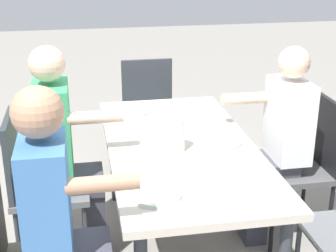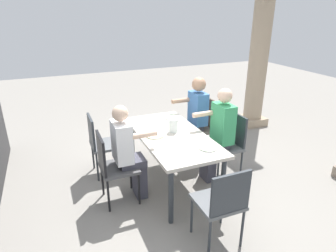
{
  "view_description": "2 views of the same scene",
  "coord_description": "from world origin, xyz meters",
  "px_view_note": "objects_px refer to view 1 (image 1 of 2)",
  "views": [
    {
      "loc": [
        -2.61,
        0.55,
        1.89
      ],
      "look_at": [
        0.11,
        0.05,
        0.82
      ],
      "focal_mm": 54.11,
      "sensor_mm": 36.0,
      "label": 1
    },
    {
      "loc": [
        3.27,
        -1.41,
        2.3
      ],
      "look_at": [
        -0.12,
        -0.0,
        0.82
      ],
      "focal_mm": 31.35,
      "sensor_mm": 36.0,
      "label": 2
    }
  ],
  "objects_px": {
    "plate_0": "(156,195)",
    "plate_1": "(221,142)",
    "dining_table": "(181,157)",
    "water_pitcher": "(174,137)",
    "diner_guest_third": "(277,141)",
    "diner_woman_green": "(62,218)",
    "chair_head_east": "(149,108)",
    "diner_man_white": "(66,152)",
    "chair_mid_south": "(306,159)",
    "chair_mid_north": "(35,180)",
    "plate_2": "(130,113)"
  },
  "relations": [
    {
      "from": "chair_mid_south",
      "to": "water_pitcher",
      "type": "height_order",
      "value": "chair_mid_south"
    },
    {
      "from": "dining_table",
      "to": "chair_mid_south",
      "type": "distance_m",
      "value": 0.86
    },
    {
      "from": "plate_2",
      "to": "chair_mid_north",
      "type": "bearing_deg",
      "value": 126.31
    },
    {
      "from": "plate_0",
      "to": "plate_1",
      "type": "distance_m",
      "value": 0.72
    },
    {
      "from": "chair_mid_north",
      "to": "plate_1",
      "type": "relative_size",
      "value": 3.91
    },
    {
      "from": "diner_guest_third",
      "to": "diner_woman_green",
      "type": "bearing_deg",
      "value": 120.01
    },
    {
      "from": "chair_head_east",
      "to": "plate_2",
      "type": "height_order",
      "value": "chair_head_east"
    },
    {
      "from": "plate_2",
      "to": "chair_mid_south",
      "type": "bearing_deg",
      "value": -112.73
    },
    {
      "from": "diner_man_white",
      "to": "plate_0",
      "type": "bearing_deg",
      "value": -148.62
    },
    {
      "from": "diner_man_white",
      "to": "diner_guest_third",
      "type": "xyz_separation_m",
      "value": [
        0.01,
        -1.28,
        -0.03
      ]
    },
    {
      "from": "dining_table",
      "to": "chair_head_east",
      "type": "height_order",
      "value": "chair_head_east"
    },
    {
      "from": "dining_table",
      "to": "plate_2",
      "type": "xyz_separation_m",
      "value": [
        0.56,
        0.23,
        0.08
      ]
    },
    {
      "from": "chair_head_east",
      "to": "plate_1",
      "type": "bearing_deg",
      "value": -170.02
    },
    {
      "from": "chair_head_east",
      "to": "diner_man_white",
      "type": "relative_size",
      "value": 0.69
    },
    {
      "from": "diner_man_white",
      "to": "plate_0",
      "type": "distance_m",
      "value": 0.8
    },
    {
      "from": "diner_guest_third",
      "to": "water_pitcher",
      "type": "bearing_deg",
      "value": 105.35
    },
    {
      "from": "chair_head_east",
      "to": "water_pitcher",
      "type": "xyz_separation_m",
      "value": [
        -1.34,
        0.06,
        0.29
      ]
    },
    {
      "from": "plate_2",
      "to": "water_pitcher",
      "type": "xyz_separation_m",
      "value": [
        -0.63,
        -0.17,
        0.07
      ]
    },
    {
      "from": "plate_1",
      "to": "plate_2",
      "type": "xyz_separation_m",
      "value": [
        0.59,
        0.46,
        0.0
      ]
    },
    {
      "from": "diner_woman_green",
      "to": "plate_2",
      "type": "bearing_deg",
      "value": -19.98
    },
    {
      "from": "dining_table",
      "to": "plate_1",
      "type": "relative_size",
      "value": 7.1
    },
    {
      "from": "chair_mid_south",
      "to": "chair_head_east",
      "type": "relative_size",
      "value": 1.02
    },
    {
      "from": "dining_table",
      "to": "chair_mid_south",
      "type": "relative_size",
      "value": 1.83
    },
    {
      "from": "dining_table",
      "to": "chair_mid_south",
      "type": "xyz_separation_m",
      "value": [
        0.11,
        -0.84,
        -0.14
      ]
    },
    {
      "from": "dining_table",
      "to": "chair_mid_north",
      "type": "distance_m",
      "value": 0.85
    },
    {
      "from": "diner_woman_green",
      "to": "water_pitcher",
      "type": "bearing_deg",
      "value": -47.37
    },
    {
      "from": "water_pitcher",
      "to": "dining_table",
      "type": "bearing_deg",
      "value": -37.07
    },
    {
      "from": "dining_table",
      "to": "plate_1",
      "type": "height_order",
      "value": "plate_1"
    },
    {
      "from": "plate_0",
      "to": "plate_2",
      "type": "xyz_separation_m",
      "value": [
        1.13,
        -0.01,
        0.0
      ]
    },
    {
      "from": "chair_head_east",
      "to": "diner_woman_green",
      "type": "xyz_separation_m",
      "value": [
        -1.9,
        0.66,
        0.18
      ]
    },
    {
      "from": "plate_1",
      "to": "plate_2",
      "type": "bearing_deg",
      "value": 37.89
    },
    {
      "from": "diner_guest_third",
      "to": "plate_2",
      "type": "distance_m",
      "value": 0.97
    },
    {
      "from": "plate_2",
      "to": "water_pitcher",
      "type": "relative_size",
      "value": 1.19
    },
    {
      "from": "chair_mid_north",
      "to": "chair_mid_south",
      "type": "height_order",
      "value": "chair_mid_north"
    },
    {
      "from": "dining_table",
      "to": "water_pitcher",
      "type": "distance_m",
      "value": 0.18
    },
    {
      "from": "chair_mid_north",
      "to": "chair_head_east",
      "type": "height_order",
      "value": "chair_mid_north"
    },
    {
      "from": "diner_man_white",
      "to": "plate_1",
      "type": "bearing_deg",
      "value": -98.84
    },
    {
      "from": "chair_mid_south",
      "to": "diner_man_white",
      "type": "relative_size",
      "value": 0.7
    },
    {
      "from": "water_pitcher",
      "to": "diner_woman_green",
      "type": "bearing_deg",
      "value": 132.63
    },
    {
      "from": "diner_man_white",
      "to": "water_pitcher",
      "type": "height_order",
      "value": "diner_man_white"
    },
    {
      "from": "dining_table",
      "to": "diner_man_white",
      "type": "distance_m",
      "value": 0.66
    },
    {
      "from": "chair_mid_south",
      "to": "chair_mid_north",
      "type": "bearing_deg",
      "value": 90.0
    },
    {
      "from": "plate_0",
      "to": "plate_2",
      "type": "relative_size",
      "value": 1.1
    },
    {
      "from": "chair_mid_north",
      "to": "diner_woman_green",
      "type": "distance_m",
      "value": 0.78
    },
    {
      "from": "diner_man_white",
      "to": "water_pitcher",
      "type": "distance_m",
      "value": 0.64
    },
    {
      "from": "dining_table",
      "to": "plate_2",
      "type": "relative_size",
      "value": 7.89
    },
    {
      "from": "chair_head_east",
      "to": "plate_0",
      "type": "relative_size",
      "value": 3.86
    },
    {
      "from": "chair_mid_south",
      "to": "plate_2",
      "type": "xyz_separation_m",
      "value": [
        0.45,
        1.07,
        0.22
      ]
    },
    {
      "from": "chair_mid_north",
      "to": "water_pitcher",
      "type": "height_order",
      "value": "chair_mid_north"
    },
    {
      "from": "plate_0",
      "to": "plate_2",
      "type": "distance_m",
      "value": 1.13
    }
  ]
}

